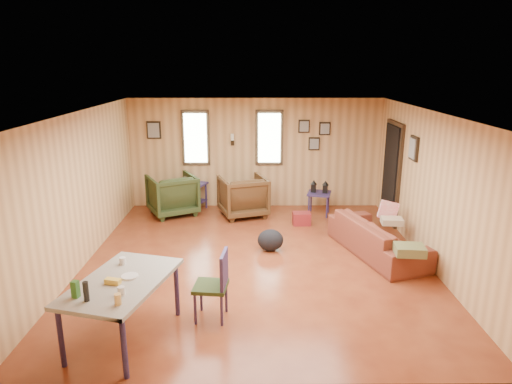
# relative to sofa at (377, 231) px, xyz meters

# --- Properties ---
(room) EXTENTS (5.54, 6.04, 2.44)m
(room) POSITION_rel_sofa_xyz_m (-1.86, 0.01, 0.81)
(room) COLOR brown
(room) RESTS_ON ground
(sofa) EXTENTS (1.19, 2.13, 0.80)m
(sofa) POSITION_rel_sofa_xyz_m (0.00, 0.00, 0.00)
(sofa) COLOR maroon
(sofa) RESTS_ON ground
(recliner_brown) EXTENTS (1.13, 1.09, 0.94)m
(recliner_brown) POSITION_rel_sofa_xyz_m (-2.30, 2.04, 0.07)
(recliner_brown) COLOR #472C15
(recliner_brown) RESTS_ON ground
(recliner_green) EXTENTS (1.21, 1.19, 0.94)m
(recliner_green) POSITION_rel_sofa_xyz_m (-3.80, 2.13, 0.07)
(recliner_green) COLOR #2A3618
(recliner_green) RESTS_ON ground
(end_table) EXTENTS (0.74, 0.71, 0.74)m
(end_table) POSITION_rel_sofa_xyz_m (-3.43, 2.45, 0.01)
(end_table) COLOR #332553
(end_table) RESTS_ON ground
(side_table) EXTENTS (0.57, 0.57, 0.75)m
(side_table) POSITION_rel_sofa_xyz_m (-0.69, 2.08, 0.11)
(side_table) COLOR #332553
(side_table) RESTS_ON ground
(cooler) EXTENTS (0.36, 0.26, 0.25)m
(cooler) POSITION_rel_sofa_xyz_m (-1.12, 1.46, -0.27)
(cooler) COLOR maroon
(cooler) RESTS_ON ground
(backpack) EXTENTS (0.51, 0.43, 0.38)m
(backpack) POSITION_rel_sofa_xyz_m (-1.78, 0.14, -0.21)
(backpack) COLOR black
(backpack) RESTS_ON ground
(sofa_pillows) EXTENTS (0.55, 1.83, 0.38)m
(sofa_pillows) POSITION_rel_sofa_xyz_m (0.27, -0.27, 0.11)
(sofa_pillows) COLOR brown
(sofa_pillows) RESTS_ON sofa
(dining_table) EXTENTS (1.23, 1.64, 0.96)m
(dining_table) POSITION_rel_sofa_xyz_m (-3.57, -2.47, 0.28)
(dining_table) COLOR gray
(dining_table) RESTS_ON ground
(dining_chair) EXTENTS (0.45, 0.45, 0.90)m
(dining_chair) POSITION_rel_sofa_xyz_m (-2.54, -2.02, 0.11)
(dining_chair) COLOR #2A3618
(dining_chair) RESTS_ON ground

